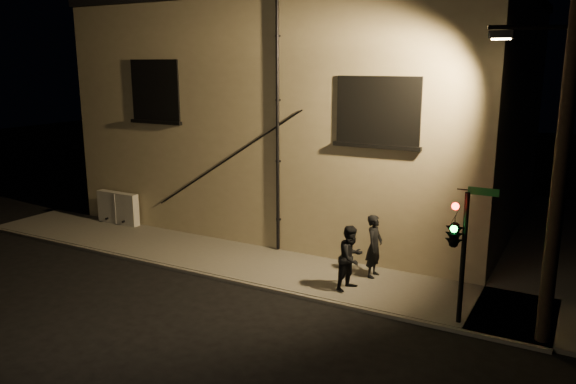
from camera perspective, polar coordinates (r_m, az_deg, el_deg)
The scene contains 8 objects.
ground at distance 16.17m, azimuth -0.63°, elevation -10.21°, with size 90.00×90.00×0.00m, color black.
sidewalk at distance 19.42m, azimuth 8.98°, elevation -6.15°, with size 21.00×16.00×0.12m.
building at distance 24.33m, azimuth 3.67°, elevation 8.29°, with size 16.20×12.23×8.80m.
utility_cabinet at distance 23.30m, azimuth -16.87°, elevation -1.56°, with size 1.93×0.33×1.27m, color #B5B3AC.
pedestrian_a at distance 16.91m, azimuth 8.75°, elevation -5.45°, with size 0.69×0.45×1.90m, color black.
pedestrian_b at distance 15.90m, azimuth 6.42°, elevation -6.65°, with size 0.90×0.70×1.86m, color black.
traffic_signal at distance 13.96m, azimuth 16.62°, elevation -3.95°, with size 1.21×2.01×3.43m.
streetlamp_pole at distance 13.49m, azimuth 25.59°, elevation 1.75°, with size 2.04×1.40×7.65m.
Camera 1 is at (7.33, -12.94, 6.34)m, focal length 35.00 mm.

